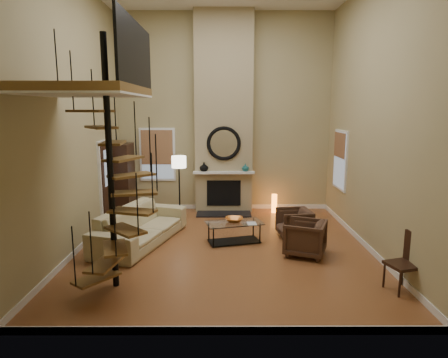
{
  "coord_description": "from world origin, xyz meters",
  "views": [
    {
      "loc": [
        -0.02,
        -7.86,
        2.9
      ],
      "look_at": [
        0.0,
        0.4,
        1.4
      ],
      "focal_mm": 31.25,
      "sensor_mm": 36.0,
      "label": 1
    }
  ],
  "objects_px": {
    "armchair_far": "(309,238)",
    "accent_lamp": "(274,204)",
    "sofa": "(141,225)",
    "side_chair": "(407,259)",
    "hutch": "(125,179)",
    "armchair_near": "(297,223)",
    "coffee_table": "(234,230)",
    "floor_lamp": "(179,167)"
  },
  "relations": [
    {
      "from": "armchair_far",
      "to": "accent_lamp",
      "type": "xyz_separation_m",
      "value": [
        -0.26,
        3.27,
        -0.1
      ]
    },
    {
      "from": "sofa",
      "to": "side_chair",
      "type": "bearing_deg",
      "value": -98.84
    },
    {
      "from": "hutch",
      "to": "sofa",
      "type": "xyz_separation_m",
      "value": [
        0.96,
        -2.51,
        -0.55
      ]
    },
    {
      "from": "armchair_near",
      "to": "armchair_far",
      "type": "distance_m",
      "value": 1.04
    },
    {
      "from": "hutch",
      "to": "armchair_near",
      "type": "xyz_separation_m",
      "value": [
        4.42,
        -2.25,
        -0.6
      ]
    },
    {
      "from": "coffee_table",
      "to": "armchair_far",
      "type": "bearing_deg",
      "value": -28.09
    },
    {
      "from": "hutch",
      "to": "armchair_far",
      "type": "distance_m",
      "value": 5.57
    },
    {
      "from": "side_chair",
      "to": "floor_lamp",
      "type": "bearing_deg",
      "value": 135.47
    },
    {
      "from": "armchair_near",
      "to": "coffee_table",
      "type": "height_order",
      "value": "armchair_near"
    },
    {
      "from": "coffee_table",
      "to": "accent_lamp",
      "type": "distance_m",
      "value": 2.77
    },
    {
      "from": "hutch",
      "to": "armchair_far",
      "type": "bearing_deg",
      "value": -36.44
    },
    {
      "from": "sofa",
      "to": "side_chair",
      "type": "xyz_separation_m",
      "value": [
        4.74,
        -2.3,
        0.13
      ]
    },
    {
      "from": "sofa",
      "to": "coffee_table",
      "type": "xyz_separation_m",
      "value": [
        2.04,
        0.0,
        -0.11
      ]
    },
    {
      "from": "coffee_table",
      "to": "floor_lamp",
      "type": "bearing_deg",
      "value": 128.85
    },
    {
      "from": "armchair_near",
      "to": "armchair_far",
      "type": "bearing_deg",
      "value": -5.58
    },
    {
      "from": "sofa",
      "to": "accent_lamp",
      "type": "height_order",
      "value": "sofa"
    },
    {
      "from": "sofa",
      "to": "floor_lamp",
      "type": "relative_size",
      "value": 1.56
    },
    {
      "from": "hutch",
      "to": "accent_lamp",
      "type": "bearing_deg",
      "value": -0.23
    },
    {
      "from": "armchair_near",
      "to": "floor_lamp",
      "type": "relative_size",
      "value": 0.42
    },
    {
      "from": "hutch",
      "to": "accent_lamp",
      "type": "relative_size",
      "value": 3.67
    },
    {
      "from": "hutch",
      "to": "floor_lamp",
      "type": "relative_size",
      "value": 1.17
    },
    {
      "from": "sofa",
      "to": "hutch",
      "type": "bearing_deg",
      "value": 37.88
    },
    {
      "from": "accent_lamp",
      "to": "side_chair",
      "type": "xyz_separation_m",
      "value": [
        1.5,
        -4.8,
        0.28
      ]
    },
    {
      "from": "coffee_table",
      "to": "sofa",
      "type": "bearing_deg",
      "value": -179.97
    },
    {
      "from": "coffee_table",
      "to": "accent_lamp",
      "type": "height_order",
      "value": "accent_lamp"
    },
    {
      "from": "side_chair",
      "to": "coffee_table",
      "type": "bearing_deg",
      "value": 139.56
    },
    {
      "from": "coffee_table",
      "to": "floor_lamp",
      "type": "height_order",
      "value": "floor_lamp"
    },
    {
      "from": "armchair_near",
      "to": "coffee_table",
      "type": "relative_size",
      "value": 0.54
    },
    {
      "from": "sofa",
      "to": "accent_lamp",
      "type": "distance_m",
      "value": 4.09
    },
    {
      "from": "hutch",
      "to": "floor_lamp",
      "type": "bearing_deg",
      "value": -26.35
    },
    {
      "from": "coffee_table",
      "to": "side_chair",
      "type": "bearing_deg",
      "value": -40.44
    },
    {
      "from": "armchair_far",
      "to": "coffee_table",
      "type": "bearing_deg",
      "value": -96.2
    },
    {
      "from": "coffee_table",
      "to": "floor_lamp",
      "type": "xyz_separation_m",
      "value": [
        -1.38,
        1.71,
        1.13
      ]
    },
    {
      "from": "armchair_far",
      "to": "coffee_table",
      "type": "distance_m",
      "value": 1.66
    },
    {
      "from": "coffee_table",
      "to": "side_chair",
      "type": "relative_size",
      "value": 1.39
    },
    {
      "from": "armchair_far",
      "to": "sofa",
      "type": "bearing_deg",
      "value": -80.64
    },
    {
      "from": "hutch",
      "to": "sofa",
      "type": "relative_size",
      "value": 0.75
    },
    {
      "from": "floor_lamp",
      "to": "accent_lamp",
      "type": "relative_size",
      "value": 3.12
    },
    {
      "from": "armchair_far",
      "to": "coffee_table",
      "type": "relative_size",
      "value": 0.59
    },
    {
      "from": "armchair_far",
      "to": "accent_lamp",
      "type": "height_order",
      "value": "armchair_far"
    },
    {
      "from": "armchair_near",
      "to": "floor_lamp",
      "type": "height_order",
      "value": "floor_lamp"
    },
    {
      "from": "armchair_far",
      "to": "side_chair",
      "type": "bearing_deg",
      "value": 61.08
    }
  ]
}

